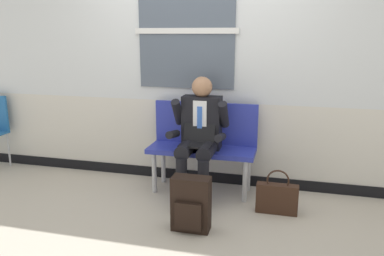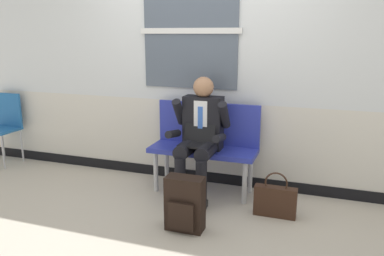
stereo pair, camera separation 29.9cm
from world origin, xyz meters
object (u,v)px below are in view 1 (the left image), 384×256
Objects in this scene: person_seated at (199,135)px; handbag at (277,198)px; backpack at (191,205)px; bench_with_person at (203,140)px.

person_seated is 0.98m from handbag.
backpack is at bearing -143.69° from handbag.
person_seated reaches higher than handbag.
bench_with_person is 0.99m from handbag.
bench_with_person is 0.91× the size of person_seated.
bench_with_person is 0.98m from backpack.
bench_with_person is at bearing 153.57° from handbag.
bench_with_person is 2.60× the size of handbag.
bench_with_person is 0.23m from person_seated.
backpack is at bearing -83.57° from bench_with_person.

